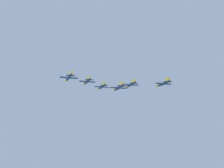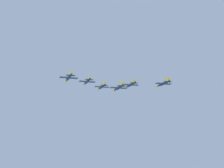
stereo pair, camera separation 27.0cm
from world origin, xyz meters
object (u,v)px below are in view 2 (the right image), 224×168
at_px(jet_lead, 102,87).
at_px(jet_right_wingman, 130,85).
at_px(jet_slot_rear, 118,88).
at_px(jet_right_outer, 163,84).
at_px(jet_left_wingman, 87,82).
at_px(jet_left_outer, 69,78).

distance_m(jet_lead, jet_right_wingman, 23.13).
bearing_deg(jet_slot_rear, jet_right_wingman, -39.93).
bearing_deg(jet_right_outer, jet_left_wingman, 67.48).
xyz_separation_m(jet_left_outer, jet_slot_rear, (26.39, 14.12, -3.92)).
bearing_deg(jet_right_wingman, jet_left_wingman, 89.56).
height_order(jet_right_wingman, jet_right_outer, jet_right_wingman).
xyz_separation_m(jet_lead, jet_left_outer, (-9.78, -45.16, -3.58)).
bearing_deg(jet_left_wingman, jet_lead, -40.10).
xyz_separation_m(jet_lead, jet_right_outer, (43.00, -16.93, -2.88)).
bearing_deg(jet_right_wingman, jet_slot_rear, 139.20).
height_order(jet_left_wingman, jet_right_outer, jet_left_wingman).
relative_size(jet_left_outer, jet_right_outer, 1.00).
bearing_deg(jet_slot_rear, jet_left_wingman, 40.80).
relative_size(jet_right_wingman, jet_right_outer, 1.00).
bearing_deg(jet_right_wingman, jet_right_outer, -140.08).
relative_size(jet_lead, jet_right_outer, 1.00).
height_order(jet_lead, jet_slot_rear, jet_lead).
xyz_separation_m(jet_right_wingman, jet_slot_rear, (-4.89, -22.58, -6.47)).
relative_size(jet_left_wingman, jet_slot_rear, 1.00).
xyz_separation_m(jet_right_wingman, jet_right_outer, (21.50, -8.47, -1.85)).
bearing_deg(jet_left_outer, jet_lead, -41.06).
height_order(jet_lead, jet_right_wingman, jet_lead).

